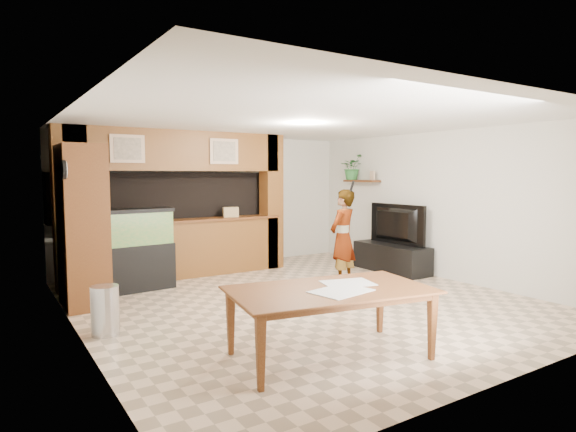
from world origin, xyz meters
TOP-DOWN VIEW (x-y plane):
  - floor at (0.00, 0.00)m, footprint 6.50×6.50m
  - ceiling at (0.00, 0.00)m, footprint 6.50×6.50m
  - wall_back at (0.00, 3.25)m, footprint 6.00×0.00m
  - wall_left at (-3.00, 0.00)m, footprint 0.00×6.50m
  - wall_right at (3.00, 0.00)m, footprint 0.00×6.50m
  - partition at (-0.95, 2.64)m, footprint 4.20×0.99m
  - wall_clock at (-2.97, 1.00)m, footprint 0.05×0.25m
  - wall_shelf at (2.85, 1.95)m, footprint 0.25×0.90m
  - pantry_cabinet at (-2.70, 1.45)m, footprint 0.56×0.92m
  - trash_can at (-2.74, -0.02)m, footprint 0.31×0.31m
  - aquarium at (-1.86, 1.95)m, footprint 1.17×0.44m
  - tv_stand at (2.65, 0.84)m, footprint 0.57×1.55m
  - television at (2.65, 0.84)m, footprint 0.21×1.32m
  - photo_frame at (2.85, 1.63)m, footprint 0.05×0.14m
  - potted_plant at (2.82, 2.24)m, footprint 0.61×0.58m
  - person at (1.14, 0.45)m, footprint 0.68×0.57m
  - microphone at (1.19, 0.29)m, footprint 0.04×0.11m
  - dining_table at (-0.98, -1.98)m, footprint 2.16×1.44m
  - newspaper_a at (-0.96, -2.09)m, footprint 0.63×0.51m
  - newspaper_b at (-0.68, -1.86)m, footprint 0.59×0.49m
  - counter_box at (0.06, 2.45)m, footprint 0.32×0.26m

SIDE VIEW (x-z plane):
  - floor at x=0.00m, z-range 0.00..0.00m
  - tv_stand at x=2.65m, z-range 0.00..0.52m
  - trash_can at x=-2.74m, z-range 0.00..0.57m
  - dining_table at x=-0.98m, z-range 0.00..0.70m
  - aquarium at x=-1.86m, z-range -0.01..1.29m
  - newspaper_b at x=-0.68m, z-range 0.70..0.71m
  - newspaper_a at x=-0.96m, z-range 0.70..0.71m
  - person at x=1.14m, z-range 0.00..1.60m
  - television at x=2.65m, z-range 0.52..1.28m
  - pantry_cabinet at x=-2.70m, z-range 0.00..2.25m
  - counter_box at x=0.06m, z-range 1.04..1.23m
  - wall_back at x=0.00m, z-range -1.70..4.30m
  - wall_left at x=-3.00m, z-range -1.95..4.55m
  - wall_right at x=3.00m, z-range -1.95..4.55m
  - partition at x=-0.95m, z-range 0.01..2.61m
  - microphone at x=1.19m, z-range 1.56..1.74m
  - wall_shelf at x=2.85m, z-range 1.68..1.72m
  - photo_frame at x=2.85m, z-range 1.72..1.91m
  - wall_clock at x=-2.97m, z-range 1.77..2.02m
  - potted_plant at x=2.82m, z-range 1.72..2.26m
  - ceiling at x=0.00m, z-range 2.60..2.60m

